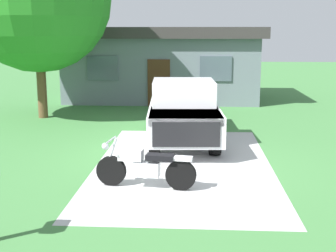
{
  "coord_description": "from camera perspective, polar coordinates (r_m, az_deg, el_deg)",
  "views": [
    {
      "loc": [
        0.27,
        -11.25,
        3.34
      ],
      "look_at": [
        -0.42,
        0.46,
        0.9
      ],
      "focal_mm": 49.09,
      "sensor_mm": 36.0,
      "label": 1
    }
  ],
  "objects": [
    {
      "name": "neighbor_house",
      "position": [
        23.01,
        -0.66,
        7.88
      ],
      "size": [
        9.6,
        5.6,
        3.5
      ],
      "color": "slate",
      "rests_on": "ground"
    },
    {
      "name": "ground_plane",
      "position": [
        11.74,
        1.94,
        -4.79
      ],
      "size": [
        80.0,
        80.0,
        0.0
      ],
      "primitive_type": "plane",
      "color": "#407A3E"
    },
    {
      "name": "motorcycle",
      "position": [
        9.93,
        -2.91,
        -5.05
      ],
      "size": [
        2.2,
        0.7,
        1.09
      ],
      "color": "black",
      "rests_on": "ground"
    },
    {
      "name": "pickup_truck",
      "position": [
        14.23,
        1.86,
        2.09
      ],
      "size": [
        2.32,
        5.73,
        1.9
      ],
      "color": "black",
      "rests_on": "ground"
    },
    {
      "name": "driveway_pad",
      "position": [
        11.74,
        1.94,
        -4.77
      ],
      "size": [
        4.4,
        7.78,
        0.01
      ],
      "primitive_type": "cube",
      "color": "#B4B4B4",
      "rests_on": "ground"
    }
  ]
}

